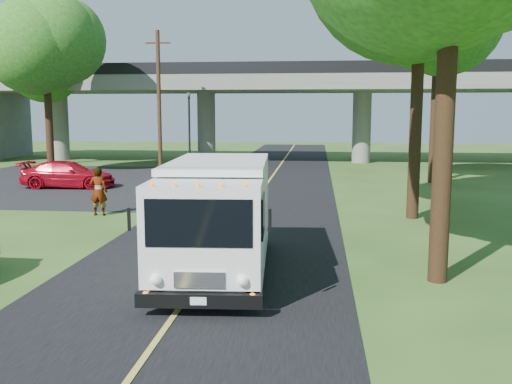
# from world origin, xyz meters

# --- Properties ---
(ground) EXTENTS (120.00, 120.00, 0.00)m
(ground) POSITION_xyz_m (0.00, 0.00, 0.00)
(ground) COLOR #324D1B
(ground) RESTS_ON ground
(road) EXTENTS (7.00, 90.00, 0.02)m
(road) POSITION_xyz_m (0.00, 10.00, 0.01)
(road) COLOR black
(road) RESTS_ON ground
(parking_lot) EXTENTS (16.00, 18.00, 0.01)m
(parking_lot) POSITION_xyz_m (-11.00, 18.00, 0.01)
(parking_lot) COLOR black
(parking_lot) RESTS_ON ground
(lane_line) EXTENTS (0.12, 90.00, 0.01)m
(lane_line) POSITION_xyz_m (0.00, 10.00, 0.03)
(lane_line) COLOR gold
(lane_line) RESTS_ON road
(overpass) EXTENTS (54.00, 10.00, 7.30)m
(overpass) POSITION_xyz_m (0.00, 32.00, 4.56)
(overpass) COLOR slate
(overpass) RESTS_ON ground
(traffic_signal) EXTENTS (0.18, 0.22, 5.20)m
(traffic_signal) POSITION_xyz_m (-6.00, 26.00, 3.20)
(traffic_signal) COLOR black
(traffic_signal) RESTS_ON ground
(utility_pole) EXTENTS (1.60, 0.26, 9.00)m
(utility_pole) POSITION_xyz_m (-7.50, 24.00, 4.59)
(utility_pole) COLOR #472D19
(utility_pole) RESTS_ON ground
(tree_right_far) EXTENTS (5.77, 5.67, 10.99)m
(tree_right_far) POSITION_xyz_m (9.21, 19.84, 8.30)
(tree_right_far) COLOR #382314
(tree_right_far) RESTS_ON ground
(tree_left_lot) EXTENTS (5.60, 5.50, 10.50)m
(tree_left_lot) POSITION_xyz_m (-13.79, 21.84, 7.90)
(tree_left_lot) COLOR #382314
(tree_left_lot) RESTS_ON ground
(tree_left_far) EXTENTS (5.26, 5.16, 9.89)m
(tree_left_far) POSITION_xyz_m (-16.79, 27.84, 7.45)
(tree_left_far) COLOR #382314
(tree_left_far) RESTS_ON ground
(step_van) EXTENTS (2.78, 6.59, 2.71)m
(step_van) POSITION_xyz_m (0.30, 1.13, 1.47)
(step_van) COLOR white
(step_van) RESTS_ON ground
(red_sedan) EXTENTS (4.82, 2.15, 1.37)m
(red_sedan) POSITION_xyz_m (-10.04, 15.70, 0.69)
(red_sedan) COLOR #AC0A19
(red_sedan) RESTS_ON ground
(pedestrian) EXTENTS (0.70, 0.49, 1.83)m
(pedestrian) POSITION_xyz_m (-5.49, 8.30, 0.92)
(pedestrian) COLOR gray
(pedestrian) RESTS_ON ground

